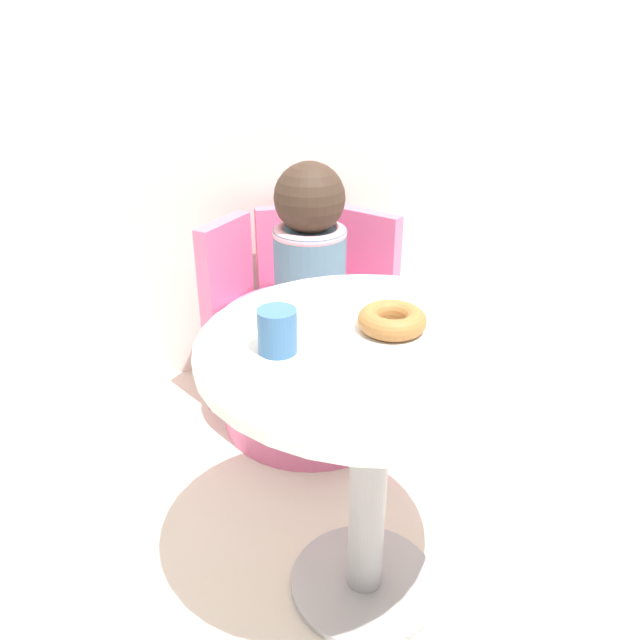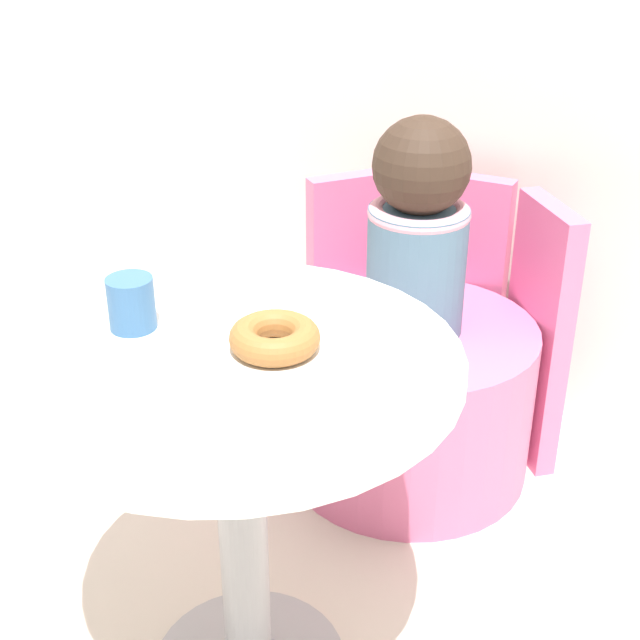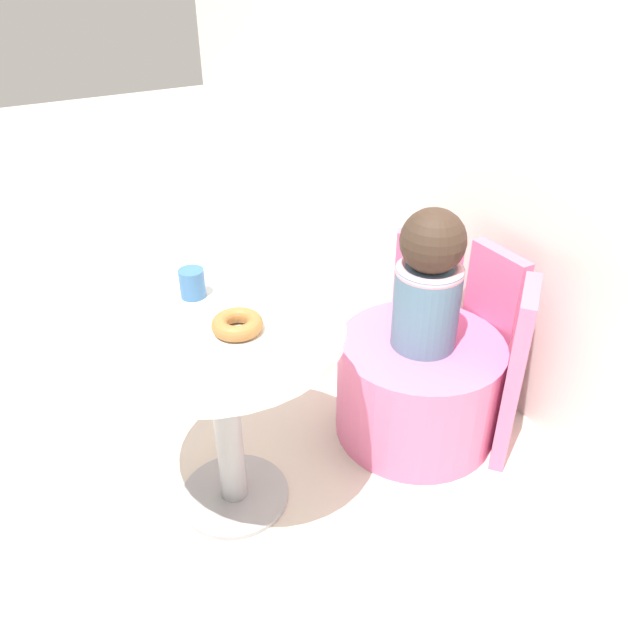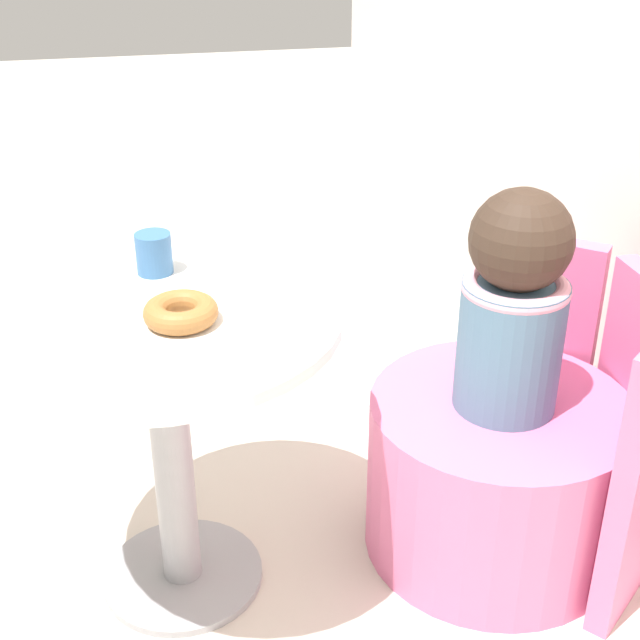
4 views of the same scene
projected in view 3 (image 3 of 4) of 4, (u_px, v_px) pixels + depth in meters
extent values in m
plane|color=beige|center=(238.00, 487.00, 2.09)|extent=(12.00, 12.00, 0.00)
cube|color=silver|center=(547.00, 76.00, 1.92)|extent=(6.00, 0.06, 2.40)
cylinder|color=#99999E|center=(235.00, 495.00, 2.05)|extent=(0.35, 0.35, 0.02)
cylinder|color=#99999E|center=(227.00, 421.00, 1.88)|extent=(0.08, 0.08, 0.62)
cylinder|color=white|center=(218.00, 331.00, 1.70)|extent=(0.70, 0.70, 0.02)
cylinder|color=#DB6693|center=(418.00, 387.00, 2.24)|extent=(0.58, 0.58, 0.38)
cube|color=#DB6693|center=(489.00, 331.00, 2.30)|extent=(0.25, 0.05, 0.65)
cube|color=#DB6693|center=(514.00, 375.00, 2.07)|extent=(0.20, 0.22, 0.65)
cube|color=#DB6693|center=(424.00, 310.00, 2.43)|extent=(0.20, 0.22, 0.65)
cylinder|color=slate|center=(426.00, 307.00, 2.06)|extent=(0.22, 0.22, 0.29)
torus|color=pink|center=(430.00, 271.00, 1.99)|extent=(0.22, 0.22, 0.04)
sphere|color=#38281E|center=(433.00, 241.00, 1.93)|extent=(0.21, 0.21, 0.21)
torus|color=#9E6633|center=(237.00, 324.00, 1.67)|extent=(0.14, 0.14, 0.04)
cylinder|color=#386699|center=(192.00, 283.00, 1.81)|extent=(0.07, 0.07, 0.09)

